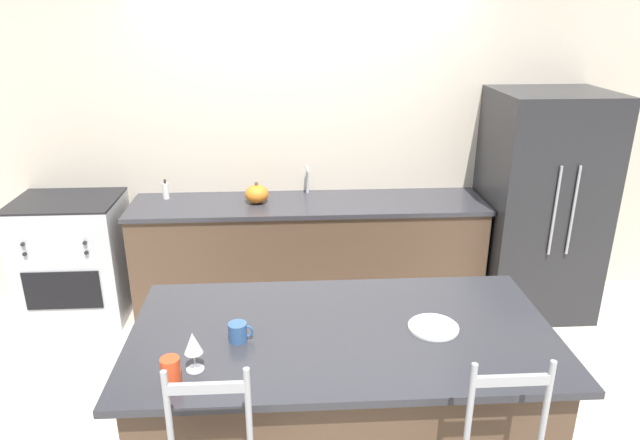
{
  "coord_description": "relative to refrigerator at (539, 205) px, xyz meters",
  "views": [
    {
      "loc": [
        -0.15,
        -3.8,
        2.33
      ],
      "look_at": [
        0.03,
        -0.57,
        1.1
      ],
      "focal_mm": 32.0,
      "sensor_mm": 36.0,
      "label": 1
    }
  ],
  "objects": [
    {
      "name": "soap_bottle",
      "position": [
        -2.9,
        0.21,
        0.1
      ],
      "size": [
        0.05,
        0.05,
        0.16
      ],
      "color": "silver",
      "rests_on": "back_counter"
    },
    {
      "name": "oven_range",
      "position": [
        -3.62,
        0.07,
        -0.39
      ],
      "size": [
        0.77,
        0.63,
        0.96
      ],
      "color": "#ADAFB5",
      "rests_on": "ground_plane"
    },
    {
      "name": "pumpkin_decoration",
      "position": [
        -2.18,
        0.07,
        0.1
      ],
      "size": [
        0.18,
        0.18,
        0.16
      ],
      "color": "orange",
      "rests_on": "back_counter"
    },
    {
      "name": "kitchen_island",
      "position": [
        -1.7,
        -1.77,
        -0.42
      ],
      "size": [
        1.98,
        1.03,
        0.9
      ],
      "color": "#4C3828",
      "rests_on": "ground_plane"
    },
    {
      "name": "ground_plane",
      "position": [
        -1.79,
        -0.27,
        -0.87
      ],
      "size": [
        18.0,
        18.0,
        0.0
      ],
      "primitive_type": "plane",
      "color": "beige"
    },
    {
      "name": "sink_faucet",
      "position": [
        -1.79,
        0.28,
        0.17
      ],
      "size": [
        0.02,
        0.13,
        0.22
      ],
      "color": "#ADAFB5",
      "rests_on": "back_counter"
    },
    {
      "name": "back_counter",
      "position": [
        -1.79,
        0.09,
        -0.42
      ],
      "size": [
        2.72,
        0.65,
        0.9
      ],
      "color": "#4C3828",
      "rests_on": "ground_plane"
    },
    {
      "name": "refrigerator",
      "position": [
        0.0,
        0.0,
        0.0
      ],
      "size": [
        0.83,
        0.78,
        1.74
      ],
      "color": "#232326",
      "rests_on": "ground_plane"
    },
    {
      "name": "wine_glass",
      "position": [
        -2.35,
        -2.04,
        0.15
      ],
      "size": [
        0.08,
        0.08,
        0.18
      ],
      "color": "white",
      "rests_on": "kitchen_island"
    },
    {
      "name": "tumbler_cup",
      "position": [
        -2.43,
        -2.12,
        0.09
      ],
      "size": [
        0.08,
        0.08,
        0.11
      ],
      "color": "red",
      "rests_on": "kitchen_island"
    },
    {
      "name": "coffee_mug",
      "position": [
        -2.18,
        -1.83,
        0.07
      ],
      "size": [
        0.11,
        0.08,
        0.09
      ],
      "color": "#335689",
      "rests_on": "kitchen_island"
    },
    {
      "name": "dinner_plate",
      "position": [
        -1.28,
        -1.78,
        0.04
      ],
      "size": [
        0.24,
        0.24,
        0.02
      ],
      "color": "white",
      "rests_on": "kitchen_island"
    },
    {
      "name": "wall_back",
      "position": [
        -1.79,
        0.4,
        0.48
      ],
      "size": [
        6.0,
        0.07,
        2.7
      ],
      "color": "beige",
      "rests_on": "ground_plane"
    }
  ]
}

